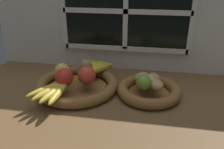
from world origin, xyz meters
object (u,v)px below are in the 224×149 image
fruit_bowl_left (77,85)px  potato_small (157,85)px  lime_near (144,82)px  banana_bunch_back (94,67)px  potato_back (154,78)px  potato_oblong (142,78)px  apple_red_right (87,75)px  apple_golden_left (62,71)px  chili_pepper (146,85)px  fruit_bowl_right (149,91)px  apple_red_front (64,77)px  pear_brown (86,68)px  banana_bunch_front (53,90)px  potato_large (150,81)px

fruit_bowl_left → potato_small: 35.66cm
lime_near → banana_bunch_back: bearing=148.2°
potato_back → potato_small: (1.11, -7.05, 0.09)cm
potato_oblong → lime_near: bearing=-81.4°
apple_red_right → apple_golden_left: 13.04cm
fruit_bowl_left → potato_oblong: size_ratio=4.96×
chili_pepper → apple_golden_left: bearing=-152.1°
fruit_bowl_left → chili_pepper: size_ratio=2.89×
fruit_bowl_right → apple_red_front: 36.61cm
potato_oblong → chili_pepper: potato_oblong is taller
potato_oblong → potato_back: (5.19, 1.48, -0.29)cm
fruit_bowl_left → banana_bunch_back: 13.47cm
pear_brown → chili_pepper: bearing=-9.5°
apple_red_front → banana_bunch_front: 8.08cm
fruit_bowl_right → apple_golden_left: (-39.27, 1.39, 5.91)cm
apple_golden_left → potato_oblong: bearing=1.9°
banana_bunch_back → chili_pepper: banana_bunch_back is taller
fruit_bowl_left → apple_golden_left: size_ratio=5.34×
fruit_bowl_right → pear_brown: 29.77cm
apple_red_front → apple_red_right: (8.81, 3.66, 0.10)cm
fruit_bowl_right → apple_red_right: bearing=-175.2°
apple_red_front → potato_small: size_ratio=1.21×
fruit_bowl_right → chili_pepper: chili_pepper is taller
potato_oblong → potato_small: 8.41cm
apple_red_front → potato_oblong: bearing=14.8°
apple_red_front → potato_oblong: size_ratio=1.04×
apple_red_front → potato_large: bearing=9.5°
pear_brown → lime_near: 27.38cm
banana_bunch_back → lime_near: lime_near is taller
banana_bunch_front → chili_pepper: (36.31, 12.58, -0.67)cm
potato_small → chili_pepper: potato_small is taller
banana_bunch_back → potato_oblong: bearing=-21.1°
fruit_bowl_right → apple_red_right: (-26.77, -2.27, 6.42)cm
potato_back → potato_small: 7.13cm
potato_small → potato_oblong: bearing=138.6°
banana_bunch_front → potato_small: 41.83cm
potato_back → potato_large: size_ratio=1.12×
fruit_bowl_left → banana_bunch_front: size_ratio=1.83×
apple_golden_left → banana_bunch_back: (12.16, 10.37, -1.85)cm
apple_golden_left → potato_small: apple_golden_left is taller
apple_golden_left → chili_pepper: size_ratio=0.54×
banana_bunch_front → lime_near: 36.52cm
banana_bunch_front → potato_large: bearing=19.6°
apple_red_right → lime_near: apple_red_right is taller
banana_bunch_back → potato_back: potato_back is taller
apple_red_right → potato_oblong: size_ratio=1.07×
apple_golden_left → pear_brown: 10.84cm
pear_brown → potato_oblong: (25.39, -1.18, -2.07)cm
fruit_bowl_right → potato_back: 6.33cm
fruit_bowl_left → pear_brown: (3.55, 3.78, 6.83)cm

